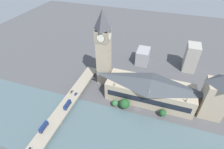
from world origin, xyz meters
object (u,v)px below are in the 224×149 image
object	(u,v)px
road_bridge	(55,120)
car_southbound_lead	(72,92)
double_decker_bus_lead	(44,127)
clock_tower	(103,48)
double_decker_bus_mid	(67,105)
victoria_tower	(215,96)
parliament_hall	(150,90)
car_northbound_lead	(76,94)
car_northbound_tail	(30,149)

from	to	relation	value
road_bridge	car_southbound_lead	xyz separation A→B (m)	(36.00, 2.96, 1.65)
road_bridge	double_decker_bus_lead	size ratio (longest dim) A/B	16.02
clock_tower	double_decker_bus_mid	distance (m)	66.67
victoria_tower	double_decker_bus_mid	xyz separation A→B (m)	(-39.66, 128.21, -15.02)
parliament_hall	double_decker_bus_mid	size ratio (longest dim) A/B	8.08
double_decker_bus_lead	double_decker_bus_mid	xyz separation A→B (m)	(28.24, -6.42, 0.05)
car_southbound_lead	parliament_hall	bearing A→B (deg)	-74.84
road_bridge	car_southbound_lead	size ratio (longest dim) A/B	35.42
victoria_tower	double_decker_bus_lead	size ratio (longest dim) A/B	4.74
double_decker_bus_lead	car_southbound_lead	size ratio (longest dim) A/B	2.21
double_decker_bus_mid	double_decker_bus_lead	bearing A→B (deg)	167.19
double_decker_bus_lead	car_northbound_lead	size ratio (longest dim) A/B	2.73
double_decker_bus_lead	car_southbound_lead	distance (m)	46.93
double_decker_bus_lead	car_southbound_lead	bearing A→B (deg)	-0.61
road_bridge	car_northbound_tail	world-z (taller)	car_northbound_tail
double_decker_bus_mid	car_southbound_lead	bearing A→B (deg)	17.62
road_bridge	double_decker_bus_lead	bearing A→B (deg)	162.37
double_decker_bus_mid	clock_tower	bearing A→B (deg)	-18.91
clock_tower	car_northbound_tail	bearing A→B (deg)	166.86
road_bridge	double_decker_bus_mid	size ratio (longest dim) A/B	15.70
clock_tower	car_northbound_lead	xyz separation A→B (m)	(-35.47, 18.39, -38.69)
double_decker_bus_lead	car_southbound_lead	world-z (taller)	double_decker_bus_lead
parliament_hall	car_southbound_lead	distance (m)	80.50
parliament_hall	victoria_tower	size ratio (longest dim) A/B	1.74
victoria_tower	road_bridge	bearing A→B (deg)	113.49
road_bridge	car_northbound_lead	size ratio (longest dim) A/B	43.73
parliament_hall	car_northbound_lead	bearing A→B (deg)	107.37
car_northbound_tail	double_decker_bus_lead	bearing A→B (deg)	3.40
victoria_tower	clock_tower	bearing A→B (deg)	83.29
car_southbound_lead	clock_tower	bearing A→B (deg)	-35.18
road_bridge	double_decker_bus_lead	xyz separation A→B (m)	(-10.89, 3.46, 3.53)
car_northbound_lead	car_northbound_tail	bearing A→B (deg)	175.63
clock_tower	car_northbound_tail	distance (m)	109.64
clock_tower	victoria_tower	bearing A→B (deg)	-96.71
car_northbound_lead	double_decker_bus_mid	bearing A→B (deg)	-178.77
clock_tower	double_decker_bus_lead	distance (m)	92.14
road_bridge	double_decker_bus_lead	distance (m)	11.96
double_decker_bus_mid	car_northbound_tail	distance (m)	47.63
car_southbound_lead	road_bridge	bearing A→B (deg)	-175.30
parliament_hall	clock_tower	distance (m)	63.29
clock_tower	double_decker_bus_mid	bearing A→B (deg)	161.09
clock_tower	parliament_hall	bearing A→B (deg)	-103.69
car_northbound_lead	parliament_hall	bearing A→B (deg)	-72.63
car_northbound_lead	car_northbound_tail	xyz separation A→B (m)	(-64.43, 4.92, -0.01)
double_decker_bus_lead	car_northbound_lead	world-z (taller)	double_decker_bus_lead
parliament_hall	car_northbound_lead	world-z (taller)	parliament_hall
car_northbound_lead	car_northbound_tail	world-z (taller)	car_northbound_tail
road_bridge	double_decker_bus_mid	distance (m)	17.96
double_decker_bus_lead	victoria_tower	bearing A→B (deg)	-63.24
road_bridge	car_southbound_lead	bearing A→B (deg)	4.70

